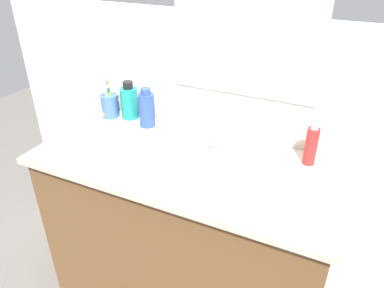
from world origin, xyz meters
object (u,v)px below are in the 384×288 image
Objects in this scene: bottle_mouthwash_teal at (129,102)px; soap_bar at (167,122)px; bottle_shampoo_blue at (147,109)px; cup_blue_plastic at (110,105)px; faucet at (219,140)px; bottle_lotion_white at (173,118)px; bottle_spray_red at (311,145)px.

soap_bar is at bearing 3.12° from bottle_mouthwash_teal.
cup_blue_plastic is (-0.21, 0.01, -0.02)m from bottle_shampoo_blue.
bottle_lotion_white is (-0.22, 0.03, 0.04)m from faucet.
bottle_lotion_white is at bearing -3.70° from bottle_shampoo_blue.
bottle_shampoo_blue is (0.12, -0.04, 0.00)m from bottle_mouthwash_teal.
bottle_mouthwash_teal is 0.95× the size of cup_blue_plastic.
faucet is 2.50× the size of soap_bar.
bottle_mouthwash_teal is at bearing 161.54° from bottle_shampoo_blue.
bottle_spray_red is at bearing 3.65° from faucet.
cup_blue_plastic reaches higher than soap_bar.
bottle_lotion_white is 0.83× the size of bottle_shampoo_blue.
soap_bar is (-0.28, 0.08, -0.02)m from faucet.
bottle_spray_red is 1.17× the size of bottle_lotion_white.
cup_blue_plastic is (-0.09, -0.03, -0.02)m from bottle_mouthwash_teal.
cup_blue_plastic is (-0.56, 0.04, 0.03)m from faucet.
bottle_lotion_white is 0.10m from soap_bar.
bottle_spray_red is 0.98× the size of bottle_shampoo_blue.
bottle_spray_red is 0.91m from cup_blue_plastic.
bottle_shampoo_blue is at bearing 179.02° from bottle_spray_red.
bottle_mouthwash_teal reaches higher than faucet.
cup_blue_plastic reaches higher than bottle_lotion_white.
faucet is at bearing -16.43° from soap_bar.
bottle_spray_red is (0.35, 0.02, 0.05)m from faucet.
bottle_spray_red is 2.68× the size of soap_bar.
soap_bar is at bearing 8.69° from cup_blue_plastic.
bottle_shampoo_blue reaches higher than bottle_spray_red.
cup_blue_plastic is at bearing 177.32° from bottle_lotion_white.
bottle_mouthwash_teal is (-0.82, 0.05, 0.00)m from bottle_spray_red.
cup_blue_plastic is at bearing 175.76° from faucet.
bottle_mouthwash_teal is 0.10m from cup_blue_plastic.
soap_bar is at bearing 163.57° from faucet.
bottle_lotion_white reaches higher than faucet.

